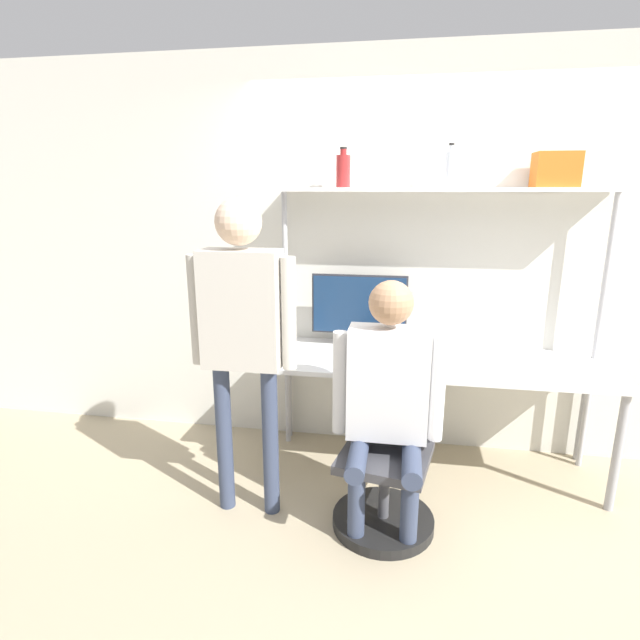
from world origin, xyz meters
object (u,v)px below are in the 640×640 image
Objects in this scene: monitor at (359,308)px; bottle_clear at (450,169)px; person_seated at (388,390)px; storage_box at (556,170)px; cell_phone at (438,369)px; bottle_red at (343,170)px; laptop at (387,352)px; office_chair at (386,478)px; person_standing at (242,319)px.

bottle_clear is at bearing 1.76° from monitor.
storage_box reaches higher than person_seated.
person_seated is at bearing -120.23° from cell_phone.
bottle_red is 0.66m from bottle_clear.
bottle_red is (-0.33, 0.28, 1.10)m from laptop.
storage_box is at bearing 0.00° from bottle_red.
office_chair is 0.51× the size of person_standing.
storage_box is at bearing -0.00° from bottle_clear.
laptop is 1.31× the size of bottle_clear.
laptop is at bearing 163.06° from cell_phone.
cell_phone is at bearing -16.94° from laptop.
bottle_clear is at bearing 70.21° from person_seated.
monitor is 2.57× the size of storage_box.
office_chair is 0.65× the size of person_seated.
office_chair is at bearing -73.25° from monitor.
monitor is 0.46× the size of person_seated.
laptop is 2.26× the size of cell_phone.
person_standing is at bearing -124.00° from monitor.
bottle_red reaches higher than monitor.
office_chair is 1.18m from person_standing.
bottle_clear reaches higher than office_chair.
bottle_clear reaches higher than cell_phone.
person_standing is (-0.78, 0.03, 0.34)m from person_seated.
person_seated is at bearing -74.56° from monitor.
person_standing is at bearing -117.35° from bottle_red.
storage_box reaches higher than person_standing.
person_seated is 0.85m from person_standing.
monitor is at bearing -179.17° from storage_box.
laptop is 1.19m from bottle_clear.
bottle_red is (-0.12, 0.02, 0.89)m from monitor.
person_standing is 2.04m from storage_box.
office_chair reaches higher than cell_phone.
cell_phone is 0.61× the size of bottle_red.
office_chair is at bearing -110.28° from bottle_clear.
person_standing is 1.21m from bottle_red.
person_seated is 1.68m from storage_box.
bottle_clear is (0.66, 0.00, 0.01)m from bottle_red.
cell_phone is at bearing -149.42° from storage_box.
person_standing reaches higher than office_chair.
person_standing is at bearing -179.16° from office_chair.
office_chair is 3.67× the size of bottle_red.
person_standing is at bearing 177.64° from person_seated.
monitor is 0.40m from laptop.
bottle_clear is (0.54, 0.02, 0.89)m from monitor.
storage_box reaches higher than office_chair.
person_seated is 5.54× the size of storage_box.
person_seated is at bearing -100.08° from office_chair.
office_chair is 2.06m from storage_box.
office_chair is at bearing 79.92° from person_seated.
cell_phone is 0.72m from office_chair.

